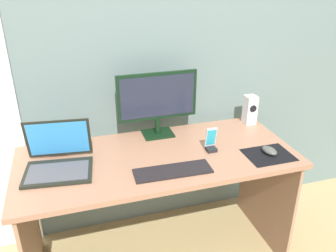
# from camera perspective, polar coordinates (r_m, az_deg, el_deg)

# --- Properties ---
(wall_back) EXTENTS (6.00, 0.04, 2.50)m
(wall_back) POSITION_cam_1_polar(r_m,az_deg,el_deg) (2.09, -4.94, 13.48)
(wall_back) COLOR slate
(wall_back) RESTS_ON ground_plane
(desk) EXTENTS (1.50, 0.65, 0.72)m
(desk) POSITION_cam_1_polar(r_m,az_deg,el_deg) (1.98, -1.61, -8.40)
(desk) COLOR #986A50
(desk) RESTS_ON ground_plane
(monitor) EXTENTS (0.47, 0.14, 0.39)m
(monitor) POSITION_cam_1_polar(r_m,az_deg,el_deg) (2.03, -1.74, 4.11)
(monitor) COLOR black
(monitor) RESTS_ON desk
(speaker_right) EXTENTS (0.07, 0.08, 0.19)m
(speaker_right) POSITION_cam_1_polar(r_m,az_deg,el_deg) (2.30, 13.23, 2.61)
(speaker_right) COLOR silver
(speaker_right) RESTS_ON desk
(laptop) EXTENTS (0.36, 0.32, 0.24)m
(laptop) POSITION_cam_1_polar(r_m,az_deg,el_deg) (1.84, -17.46, -5.38)
(laptop) COLOR black
(laptop) RESTS_ON desk
(fishbowl) EXTENTS (0.16, 0.16, 0.16)m
(fishbowl) POSITION_cam_1_polar(r_m,az_deg,el_deg) (2.01, -17.85, -1.85)
(fishbowl) COLOR silver
(fishbowl) RESTS_ON desk
(keyboard_external) EXTENTS (0.40, 0.14, 0.01)m
(keyboard_external) POSITION_cam_1_polar(r_m,az_deg,el_deg) (1.76, 0.78, -7.35)
(keyboard_external) COLOR black
(keyboard_external) RESTS_ON desk
(mousepad) EXTENTS (0.25, 0.20, 0.00)m
(mousepad) POSITION_cam_1_polar(r_m,az_deg,el_deg) (1.98, 16.08, -4.55)
(mousepad) COLOR black
(mousepad) RESTS_ON desk
(mouse) EXTENTS (0.08, 0.11, 0.04)m
(mouse) POSITION_cam_1_polar(r_m,az_deg,el_deg) (1.98, 16.23, -3.87)
(mouse) COLOR #494945
(mouse) RESTS_ON mousepad
(phone_in_dock) EXTENTS (0.06, 0.06, 0.14)m
(phone_in_dock) POSITION_cam_1_polar(r_m,az_deg,el_deg) (1.94, 7.03, -2.70)
(phone_in_dock) COLOR black
(phone_in_dock) RESTS_ON desk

